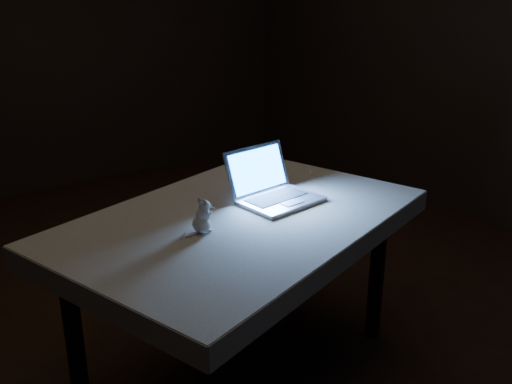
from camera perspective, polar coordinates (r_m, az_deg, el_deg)
floor at (r=2.89m, az=-4.44°, el=-13.34°), size 5.00×5.00×0.00m
back_wall at (r=4.74m, az=-22.07°, el=15.24°), size 4.50×0.04×2.60m
right_wall at (r=4.08m, az=23.61°, el=14.45°), size 0.04×5.00×2.60m
table at (r=2.42m, az=-1.55°, el=-10.42°), size 1.54×1.21×0.73m
tablecloth at (r=2.27m, az=-2.32°, el=-3.27°), size 1.68×1.39×0.08m
laptop at (r=2.34m, az=2.54°, el=1.44°), size 0.35×0.31×0.22m
plush_mouse at (r=2.09m, az=-5.52°, el=-2.41°), size 0.13×0.13×0.13m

